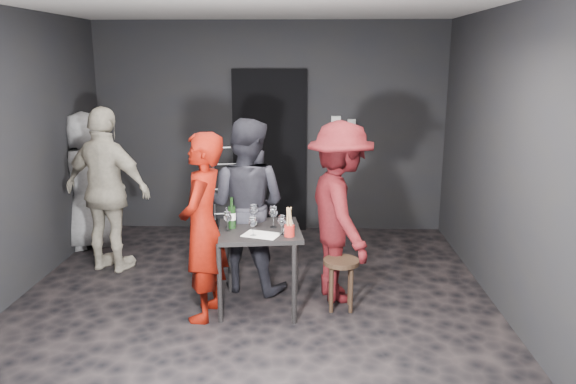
{
  "coord_description": "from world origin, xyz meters",
  "views": [
    {
      "loc": [
        0.51,
        -4.75,
        2.24
      ],
      "look_at": [
        0.32,
        0.25,
        1.04
      ],
      "focal_mm": 35.0,
      "sensor_mm": 36.0,
      "label": 1
    }
  ],
  "objects_px": {
    "bystander_grey": "(87,174)",
    "breadstick_cup": "(289,222)",
    "hand_truck": "(227,216)",
    "server_red": "(202,219)",
    "woman_black": "(246,195)",
    "wine_bottle": "(232,216)",
    "tasting_table": "(260,239)",
    "stool": "(341,270)",
    "man_maroon": "(340,201)",
    "bystander_cream": "(106,176)"
  },
  "relations": [
    {
      "from": "woman_black",
      "to": "man_maroon",
      "type": "height_order",
      "value": "woman_black"
    },
    {
      "from": "bystander_cream",
      "to": "server_red",
      "type": "bearing_deg",
      "value": 156.87
    },
    {
      "from": "hand_truck",
      "to": "woman_black",
      "type": "bearing_deg",
      "value": -85.8
    },
    {
      "from": "stool",
      "to": "bystander_cream",
      "type": "height_order",
      "value": "bystander_cream"
    },
    {
      "from": "breadstick_cup",
      "to": "wine_bottle",
      "type": "bearing_deg",
      "value": 157.71
    },
    {
      "from": "tasting_table",
      "to": "server_red",
      "type": "height_order",
      "value": "server_red"
    },
    {
      "from": "tasting_table",
      "to": "breadstick_cup",
      "type": "xyz_separation_m",
      "value": [
        0.27,
        -0.2,
        0.22
      ]
    },
    {
      "from": "tasting_table",
      "to": "stool",
      "type": "bearing_deg",
      "value": -0.47
    },
    {
      "from": "wine_bottle",
      "to": "breadstick_cup",
      "type": "distance_m",
      "value": 0.56
    },
    {
      "from": "breadstick_cup",
      "to": "bystander_grey",
      "type": "bearing_deg",
      "value": 143.72
    },
    {
      "from": "hand_truck",
      "to": "breadstick_cup",
      "type": "height_order",
      "value": "hand_truck"
    },
    {
      "from": "man_maroon",
      "to": "wine_bottle",
      "type": "bearing_deg",
      "value": 87.44
    },
    {
      "from": "bystander_cream",
      "to": "wine_bottle",
      "type": "bearing_deg",
      "value": 167.51
    },
    {
      "from": "bystander_grey",
      "to": "wine_bottle",
      "type": "distance_m",
      "value": 2.51
    },
    {
      "from": "bystander_cream",
      "to": "man_maroon",
      "type": "bearing_deg",
      "value": -176.18
    },
    {
      "from": "breadstick_cup",
      "to": "tasting_table",
      "type": "bearing_deg",
      "value": 143.86
    },
    {
      "from": "hand_truck",
      "to": "wine_bottle",
      "type": "xyz_separation_m",
      "value": [
        0.39,
        -2.26,
        0.65
      ]
    },
    {
      "from": "stool",
      "to": "man_maroon",
      "type": "height_order",
      "value": "man_maroon"
    },
    {
      "from": "hand_truck",
      "to": "breadstick_cup",
      "type": "distance_m",
      "value": 2.72
    },
    {
      "from": "wine_bottle",
      "to": "breadstick_cup",
      "type": "xyz_separation_m",
      "value": [
        0.52,
        -0.21,
        0.01
      ]
    },
    {
      "from": "hand_truck",
      "to": "bystander_cream",
      "type": "relative_size",
      "value": 0.55
    },
    {
      "from": "bystander_grey",
      "to": "breadstick_cup",
      "type": "height_order",
      "value": "bystander_grey"
    },
    {
      "from": "woman_black",
      "to": "stool",
      "type": "bearing_deg",
      "value": 171.02
    },
    {
      "from": "hand_truck",
      "to": "server_red",
      "type": "relative_size",
      "value": 0.63
    },
    {
      "from": "stool",
      "to": "breadstick_cup",
      "type": "relative_size",
      "value": 1.72
    },
    {
      "from": "stool",
      "to": "breadstick_cup",
      "type": "height_order",
      "value": "breadstick_cup"
    },
    {
      "from": "woman_black",
      "to": "tasting_table",
      "type": "bearing_deg",
      "value": 128.08
    },
    {
      "from": "hand_truck",
      "to": "bystander_grey",
      "type": "height_order",
      "value": "bystander_grey"
    },
    {
      "from": "tasting_table",
      "to": "bystander_cream",
      "type": "bearing_deg",
      "value": 152.23
    },
    {
      "from": "tasting_table",
      "to": "woman_black",
      "type": "relative_size",
      "value": 0.39
    },
    {
      "from": "woman_black",
      "to": "breadstick_cup",
      "type": "distance_m",
      "value": 0.79
    },
    {
      "from": "server_red",
      "to": "breadstick_cup",
      "type": "xyz_separation_m",
      "value": [
        0.74,
        0.0,
        -0.02
      ]
    },
    {
      "from": "stool",
      "to": "wine_bottle",
      "type": "bearing_deg",
      "value": 178.85
    },
    {
      "from": "bystander_cream",
      "to": "breadstick_cup",
      "type": "height_order",
      "value": "bystander_cream"
    },
    {
      "from": "server_red",
      "to": "hand_truck",
      "type": "bearing_deg",
      "value": -170.04
    },
    {
      "from": "woman_black",
      "to": "bystander_grey",
      "type": "distance_m",
      "value": 2.33
    },
    {
      "from": "tasting_table",
      "to": "woman_black",
      "type": "bearing_deg",
      "value": 110.14
    },
    {
      "from": "breadstick_cup",
      "to": "bystander_cream",
      "type": "bearing_deg",
      "value": 150.96
    },
    {
      "from": "tasting_table",
      "to": "server_red",
      "type": "distance_m",
      "value": 0.57
    },
    {
      "from": "server_red",
      "to": "bystander_grey",
      "type": "bearing_deg",
      "value": -130.32
    },
    {
      "from": "bystander_cream",
      "to": "woman_black",
      "type": "bearing_deg",
      "value": -177.18
    },
    {
      "from": "hand_truck",
      "to": "bystander_grey",
      "type": "xyz_separation_m",
      "value": [
        -1.56,
        -0.67,
        0.68
      ]
    },
    {
      "from": "man_maroon",
      "to": "bystander_grey",
      "type": "height_order",
      "value": "man_maroon"
    },
    {
      "from": "server_red",
      "to": "wine_bottle",
      "type": "height_order",
      "value": "server_red"
    },
    {
      "from": "woman_black",
      "to": "wine_bottle",
      "type": "xyz_separation_m",
      "value": [
        -0.08,
        -0.44,
        -0.09
      ]
    },
    {
      "from": "tasting_table",
      "to": "bystander_grey",
      "type": "bearing_deg",
      "value": 143.7
    },
    {
      "from": "tasting_table",
      "to": "woman_black",
      "type": "height_order",
      "value": "woman_black"
    },
    {
      "from": "woman_black",
      "to": "wine_bottle",
      "type": "relative_size",
      "value": 6.7
    },
    {
      "from": "man_maroon",
      "to": "woman_black",
      "type": "bearing_deg",
      "value": 61.05
    },
    {
      "from": "wine_bottle",
      "to": "breadstick_cup",
      "type": "relative_size",
      "value": 1.04
    }
  ]
}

